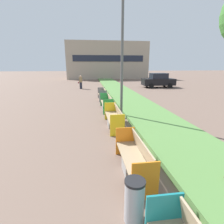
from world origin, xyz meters
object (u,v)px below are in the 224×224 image
Objects in this scene: litter_bin at (134,201)px; street_lamp_post at (123,22)px; bench_green_frame at (107,104)px; bench_yellow_frame at (114,119)px; pedestrian_walking at (81,82)px; bench_orange_frame at (134,160)px; parked_car_distant at (158,80)px; bench_grey_frame at (103,96)px.

street_lamp_post is at bearing 81.40° from litter_bin.
bench_yellow_frame is at bearing -90.00° from bench_green_frame.
litter_bin is 8.14m from street_lamp_post.
bench_yellow_frame is at bearing -81.60° from pedestrian_walking.
bench_orange_frame is at bearing -83.36° from pedestrian_walking.
bench_yellow_frame is at bearing -118.11° from parked_car_distant.
litter_bin is 0.53× the size of pedestrian_walking.
street_lamp_post reaches higher than bench_orange_frame.
bench_grey_frame reaches higher than litter_bin.
bench_grey_frame is (-0.00, 10.59, -0.00)m from bench_orange_frame.
pedestrian_walking is at bearing 101.90° from street_lamp_post.
litter_bin is at bearing -112.10° from parked_car_distant.
litter_bin is at bearing -104.76° from bench_orange_frame.
parked_car_distant is (7.43, 12.97, -4.04)m from street_lamp_post.
street_lamp_post reaches higher than parked_car_distant.
bench_orange_frame is at bearing -96.74° from street_lamp_post.
bench_orange_frame and bench_yellow_frame have the same top height.
bench_green_frame and bench_grey_frame have the same top height.
bench_orange_frame is 0.89× the size of bench_yellow_frame.
bench_yellow_frame is 6.80m from bench_grey_frame.
bench_yellow_frame is 14.43m from pedestrian_walking.
pedestrian_walking is (-2.10, 7.47, 0.48)m from bench_grey_frame.
litter_bin is at bearing -98.60° from street_lamp_post.
bench_orange_frame is 6.94m from street_lamp_post.
parked_car_distant reaches higher than bench_green_frame.
street_lamp_post is at bearing 83.26° from bench_orange_frame.
street_lamp_post reaches higher than litter_bin.
bench_green_frame is 2.76× the size of litter_bin.
litter_bin is 21.41m from parked_car_distant.
street_lamp_post is 2.15× the size of parked_car_distant.
bench_yellow_frame is at bearing -113.66° from street_lamp_post.
pedestrian_walking reaches higher than bench_grey_frame.
pedestrian_walking is 0.40× the size of parked_car_distant.
pedestrian_walking is (-2.11, 14.27, 0.47)m from bench_yellow_frame.
street_lamp_post reaches higher than bench_yellow_frame.
street_lamp_post is at bearing -72.92° from bench_green_frame.
street_lamp_post reaches higher than pedestrian_walking.
bench_green_frame is at bearing -89.92° from bench_grey_frame.
pedestrian_walking is (-2.11, 10.90, 0.47)m from bench_green_frame.
bench_green_frame is 8.69m from litter_bin.
street_lamp_post is at bearing -83.53° from bench_grey_frame.
pedestrian_walking reaches higher than bench_green_frame.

